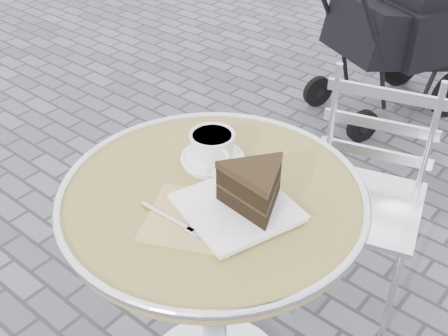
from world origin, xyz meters
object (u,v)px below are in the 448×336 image
Objects in this scene: cappuccino_set at (213,150)px; bistro_chair at (371,169)px; cafe_table at (213,245)px; baby_stroller at (404,32)px; cake_plate_set at (249,192)px.

cappuccino_set reaches higher than bistro_chair.
bistro_chair is (0.11, 0.64, -0.07)m from cafe_table.
cappuccino_set is at bearing 130.42° from cafe_table.
cappuccino_set is 0.63m from bistro_chair.
cafe_table is 0.72× the size of baby_stroller.
bistro_chair is at bearing -45.14° from baby_stroller.
cake_plate_set is at bearing -107.14° from bistro_chair.
bistro_chair is at bearing 80.58° from cafe_table.
cappuccino_set is (-0.08, 0.10, 0.20)m from cafe_table.
bistro_chair is 1.32m from baby_stroller.
bistro_chair is at bearing 108.45° from cake_plate_set.
cake_plate_set reaches higher than bistro_chair.
cake_plate_set is (0.10, 0.00, 0.22)m from cafe_table.
cake_plate_set is at bearing -51.78° from baby_stroller.
bistro_chair reaches higher than cafe_table.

